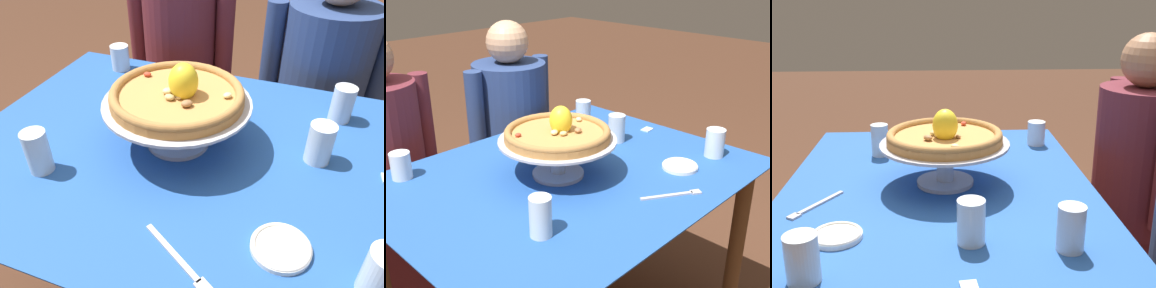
{
  "view_description": "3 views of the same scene",
  "coord_description": "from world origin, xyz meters",
  "views": [
    {
      "loc": [
        0.31,
        -0.76,
        1.39
      ],
      "look_at": [
        0.02,
        -0.0,
        0.78
      ],
      "focal_mm": 34.97,
      "sensor_mm": 36.0,
      "label": 1
    },
    {
      "loc": [
        -1.01,
        -1.03,
        1.46
      ],
      "look_at": [
        0.03,
        -0.02,
        0.86
      ],
      "focal_mm": 43.62,
      "sensor_mm": 36.0,
      "label": 2
    },
    {
      "loc": [
        1.37,
        0.01,
        1.33
      ],
      "look_at": [
        -0.07,
        0.08,
        0.86
      ],
      "focal_mm": 45.19,
      "sensor_mm": 36.0,
      "label": 3
    }
  ],
  "objects": [
    {
      "name": "water_glass_back_right",
      "position": [
        0.39,
        0.3,
        0.8
      ],
      "size": [
        0.07,
        0.07,
        0.11
      ],
      "color": "silver",
      "rests_on": "dining_table"
    },
    {
      "name": "pizza",
      "position": [
        -0.03,
        0.02,
        0.91
      ],
      "size": [
        0.35,
        0.35,
        0.11
      ],
      "color": "#BC8447",
      "rests_on": "pizza_stand"
    },
    {
      "name": "dinner_fork",
      "position": [
        0.12,
        -0.35,
        0.75
      ],
      "size": [
        0.18,
        0.12,
        0.01
      ],
      "color": "#B7B7C1",
      "rests_on": "dining_table"
    },
    {
      "name": "dining_table",
      "position": [
        0.0,
        0.0,
        0.64
      ],
      "size": [
        1.24,
        0.95,
        0.75
      ],
      "color": "brown",
      "rests_on": "ground"
    },
    {
      "name": "water_glass_back_left",
      "position": [
        -0.41,
        0.38,
        0.79
      ],
      "size": [
        0.07,
        0.07,
        0.09
      ],
      "color": "white",
      "rests_on": "dining_table"
    },
    {
      "name": "water_glass_front_left",
      "position": [
        -0.31,
        -0.21,
        0.8
      ],
      "size": [
        0.06,
        0.06,
        0.12
      ],
      "color": "silver",
      "rests_on": "dining_table"
    },
    {
      "name": "pizza_stand",
      "position": [
        -0.03,
        0.02,
        0.85
      ],
      "size": [
        0.4,
        0.4,
        0.13
      ],
      "color": "#B7B7C1",
      "rests_on": "dining_table"
    },
    {
      "name": "water_glass_side_right",
      "position": [
        0.35,
        0.08,
        0.8
      ],
      "size": [
        0.07,
        0.07,
        0.11
      ],
      "color": "silver",
      "rests_on": "dining_table"
    },
    {
      "name": "diner_left",
      "position": [
        -0.32,
        0.75,
        0.57
      ],
      "size": [
        0.48,
        0.35,
        1.19
      ],
      "color": "maroon",
      "rests_on": "ground"
    },
    {
      "name": "sugar_packet",
      "position": [
        0.53,
        0.06,
        0.75
      ],
      "size": [
        0.05,
        0.04,
        0.0
      ],
      "primitive_type": "cube",
      "rotation": [
        0.0,
        0.0,
        0.12
      ],
      "color": "silver",
      "rests_on": "dining_table"
    },
    {
      "name": "water_glass_front_right",
      "position": [
        0.49,
        -0.28,
        0.8
      ],
      "size": [
        0.07,
        0.07,
        0.11
      ],
      "color": "silver",
      "rests_on": "dining_table"
    },
    {
      "name": "side_plate",
      "position": [
        0.31,
        -0.25,
        0.76
      ],
      "size": [
        0.12,
        0.12,
        0.02
      ],
      "color": "white",
      "rests_on": "dining_table"
    }
  ]
}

